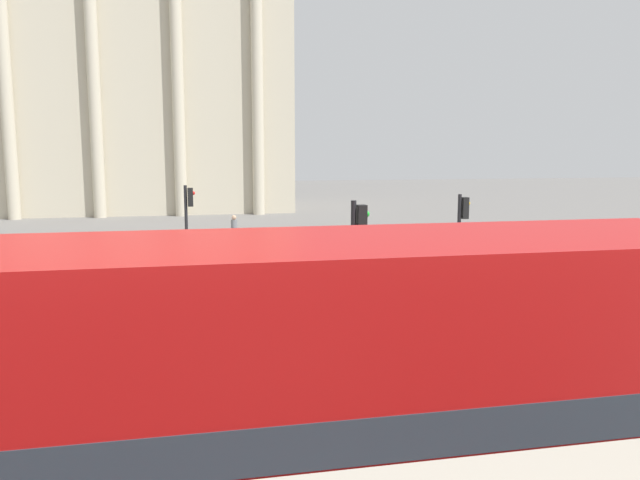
{
  "coord_description": "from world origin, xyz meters",
  "views": [
    {
      "loc": [
        -1.1,
        -2.29,
        4.96
      ],
      "look_at": [
        2.59,
        15.33,
        2.37
      ],
      "focal_mm": 35.0,
      "sensor_mm": 36.0,
      "label": 1
    }
  ],
  "objects_px": {
    "pedestrian_blue": "(381,241)",
    "pedestrian_grey": "(234,230)",
    "traffic_light_near": "(356,262)",
    "double_decker_bus": "(264,406)",
    "traffic_light_far": "(188,219)",
    "pedestrian_black": "(204,253)",
    "plaza_building_left": "(105,75)",
    "pedestrian_red": "(289,319)",
    "car_navy": "(253,252)",
    "traffic_light_mid": "(461,232)"
  },
  "relations": [
    {
      "from": "traffic_light_far",
      "to": "car_navy",
      "type": "bearing_deg",
      "value": 38.76
    },
    {
      "from": "pedestrian_blue",
      "to": "pedestrian_red",
      "type": "xyz_separation_m",
      "value": [
        -6.09,
        -12.08,
        -0.0
      ]
    },
    {
      "from": "traffic_light_near",
      "to": "car_navy",
      "type": "distance_m",
      "value": 13.25
    },
    {
      "from": "plaza_building_left",
      "to": "traffic_light_far",
      "type": "xyz_separation_m",
      "value": [
        6.49,
        -31.51,
        -8.76
      ]
    },
    {
      "from": "double_decker_bus",
      "to": "pedestrian_black",
      "type": "xyz_separation_m",
      "value": [
        -0.23,
        17.78,
        -1.22
      ]
    },
    {
      "from": "traffic_light_near",
      "to": "pedestrian_blue",
      "type": "xyz_separation_m",
      "value": [
        4.81,
        13.56,
        -1.6
      ]
    },
    {
      "from": "pedestrian_grey",
      "to": "traffic_light_near",
      "type": "bearing_deg",
      "value": -158.98
    },
    {
      "from": "pedestrian_blue",
      "to": "plaza_building_left",
      "type": "bearing_deg",
      "value": -66.15
    },
    {
      "from": "car_navy",
      "to": "pedestrian_blue",
      "type": "xyz_separation_m",
      "value": [
        5.8,
        0.48,
        0.23
      ]
    },
    {
      "from": "traffic_light_near",
      "to": "car_navy",
      "type": "xyz_separation_m",
      "value": [
        -0.99,
        13.08,
        -1.84
      ]
    },
    {
      "from": "traffic_light_near",
      "to": "pedestrian_black",
      "type": "height_order",
      "value": "traffic_light_near"
    },
    {
      "from": "traffic_light_mid",
      "to": "pedestrian_blue",
      "type": "xyz_separation_m",
      "value": [
        -0.28,
        7.8,
        -1.4
      ]
    },
    {
      "from": "pedestrian_black",
      "to": "pedestrian_blue",
      "type": "relative_size",
      "value": 1.09
    },
    {
      "from": "double_decker_bus",
      "to": "car_navy",
      "type": "relative_size",
      "value": 2.57
    },
    {
      "from": "plaza_building_left",
      "to": "traffic_light_near",
      "type": "xyz_separation_m",
      "value": [
        10.12,
        -42.48,
        -8.63
      ]
    },
    {
      "from": "plaza_building_left",
      "to": "pedestrian_grey",
      "type": "distance_m",
      "value": 27.95
    },
    {
      "from": "double_decker_bus",
      "to": "pedestrian_black",
      "type": "bearing_deg",
      "value": 92.31
    },
    {
      "from": "traffic_light_far",
      "to": "car_navy",
      "type": "distance_m",
      "value": 3.79
    },
    {
      "from": "car_navy",
      "to": "pedestrian_grey",
      "type": "relative_size",
      "value": 2.34
    },
    {
      "from": "double_decker_bus",
      "to": "pedestrian_blue",
      "type": "xyz_separation_m",
      "value": [
        7.64,
        20.24,
        -1.32
      ]
    },
    {
      "from": "traffic_light_far",
      "to": "traffic_light_mid",
      "type": "bearing_deg",
      "value": -30.82
    },
    {
      "from": "car_navy",
      "to": "pedestrian_blue",
      "type": "bearing_deg",
      "value": 81.13
    },
    {
      "from": "traffic_light_near",
      "to": "pedestrian_red",
      "type": "bearing_deg",
      "value": 130.89
    },
    {
      "from": "plaza_building_left",
      "to": "traffic_light_mid",
      "type": "xyz_separation_m",
      "value": [
        15.21,
        -36.71,
        -8.83
      ]
    },
    {
      "from": "pedestrian_black",
      "to": "pedestrian_grey",
      "type": "height_order",
      "value": "pedestrian_grey"
    },
    {
      "from": "traffic_light_near",
      "to": "pedestrian_grey",
      "type": "xyz_separation_m",
      "value": [
        -1.43,
        17.92,
        -1.5
      ]
    },
    {
      "from": "traffic_light_near",
      "to": "pedestrian_blue",
      "type": "relative_size",
      "value": 2.39
    },
    {
      "from": "car_navy",
      "to": "traffic_light_near",
      "type": "bearing_deg",
      "value": -9.27
    },
    {
      "from": "traffic_light_mid",
      "to": "traffic_light_far",
      "type": "bearing_deg",
      "value": 149.18
    },
    {
      "from": "plaza_building_left",
      "to": "pedestrian_blue",
      "type": "distance_m",
      "value": 34.11
    },
    {
      "from": "pedestrian_red",
      "to": "traffic_light_near",
      "type": "bearing_deg",
      "value": -29.13
    },
    {
      "from": "pedestrian_blue",
      "to": "pedestrian_grey",
      "type": "bearing_deg",
      "value": -38.35
    },
    {
      "from": "traffic_light_near",
      "to": "pedestrian_grey",
      "type": "distance_m",
      "value": 18.04
    },
    {
      "from": "traffic_light_near",
      "to": "pedestrian_red",
      "type": "distance_m",
      "value": 2.54
    },
    {
      "from": "double_decker_bus",
      "to": "car_navy",
      "type": "xyz_separation_m",
      "value": [
        1.84,
        19.76,
        -1.55
      ]
    },
    {
      "from": "traffic_light_far",
      "to": "plaza_building_left",
      "type": "bearing_deg",
      "value": 101.64
    },
    {
      "from": "double_decker_bus",
      "to": "traffic_light_near",
      "type": "distance_m",
      "value": 7.26
    },
    {
      "from": "traffic_light_far",
      "to": "pedestrian_grey",
      "type": "bearing_deg",
      "value": 72.48
    },
    {
      "from": "pedestrian_red",
      "to": "traffic_light_far",
      "type": "bearing_deg",
      "value": 123.85
    },
    {
      "from": "double_decker_bus",
      "to": "pedestrian_blue",
      "type": "distance_m",
      "value": 21.68
    },
    {
      "from": "traffic_light_near",
      "to": "double_decker_bus",
      "type": "bearing_deg",
      "value": -112.96
    },
    {
      "from": "traffic_light_near",
      "to": "traffic_light_far",
      "type": "xyz_separation_m",
      "value": [
        -3.63,
        10.97,
        -0.14
      ]
    },
    {
      "from": "pedestrian_black",
      "to": "pedestrian_grey",
      "type": "distance_m",
      "value": 7.01
    },
    {
      "from": "traffic_light_near",
      "to": "pedestrian_grey",
      "type": "relative_size",
      "value": 2.17
    },
    {
      "from": "pedestrian_black",
      "to": "pedestrian_grey",
      "type": "relative_size",
      "value": 1.0
    },
    {
      "from": "plaza_building_left",
      "to": "traffic_light_far",
      "type": "distance_m",
      "value": 33.34
    },
    {
      "from": "traffic_light_far",
      "to": "pedestrian_black",
      "type": "distance_m",
      "value": 1.49
    },
    {
      "from": "pedestrian_black",
      "to": "pedestrian_red",
      "type": "bearing_deg",
      "value": 95.51
    },
    {
      "from": "pedestrian_grey",
      "to": "plaza_building_left",
      "type": "bearing_deg",
      "value": 35.93
    },
    {
      "from": "car_navy",
      "to": "traffic_light_far",
      "type": "bearing_deg",
      "value": -64.84
    }
  ]
}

